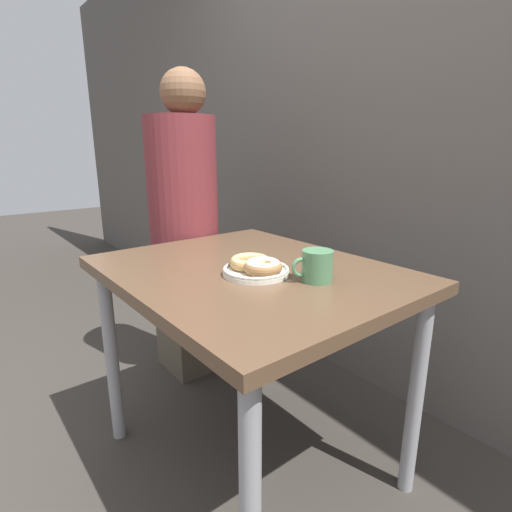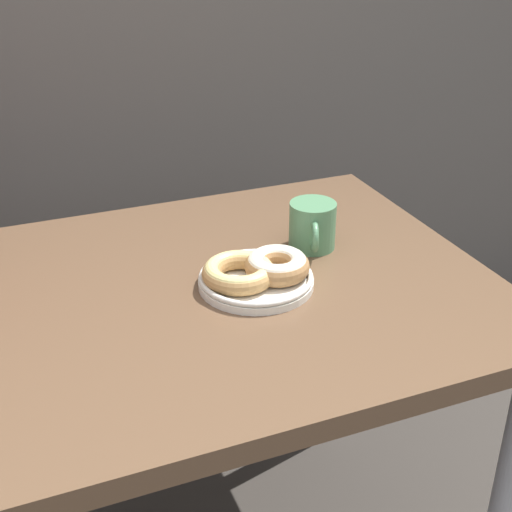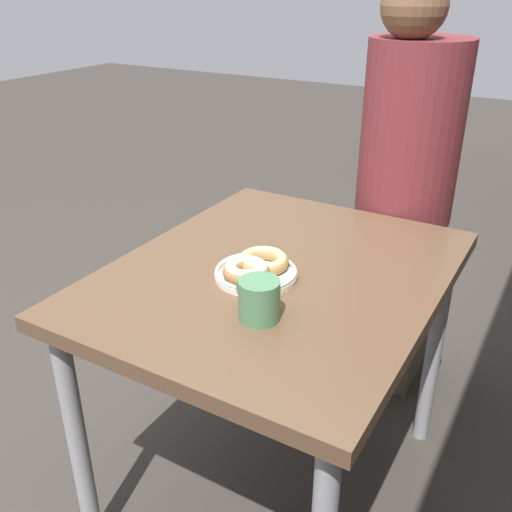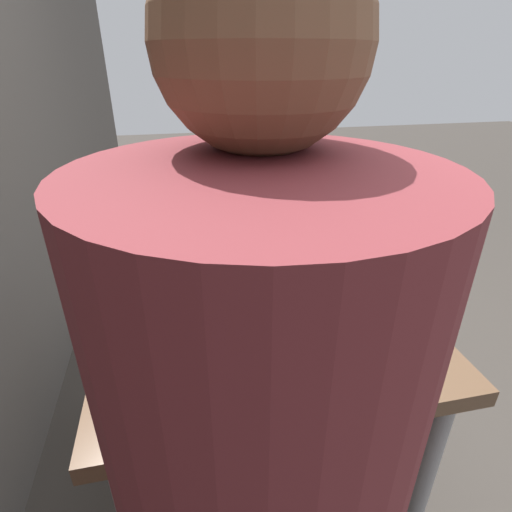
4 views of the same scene
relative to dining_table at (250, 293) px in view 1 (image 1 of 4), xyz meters
name	(u,v)px [view 1 (image 1 of 4)]	position (x,y,z in m)	size (l,w,h in m)	color
ground_plane	(175,504)	(0.00, -0.32, -0.67)	(14.00, 14.00, 0.00)	#38332D
wall_back	(402,109)	(0.00, 0.81, 0.63)	(8.00, 0.05, 2.60)	#56514C
dining_table	(250,293)	(0.00, 0.00, 0.00)	(1.00, 0.80, 0.76)	brown
donut_plate	(256,266)	(0.07, -0.03, 0.12)	(0.24, 0.21, 0.06)	silver
coffee_mug	(316,265)	(0.23, 0.07, 0.14)	(0.09, 0.12, 0.09)	#4C7F56
person_figure	(183,226)	(-0.69, 0.13, 0.11)	(0.39, 0.32, 1.47)	brown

